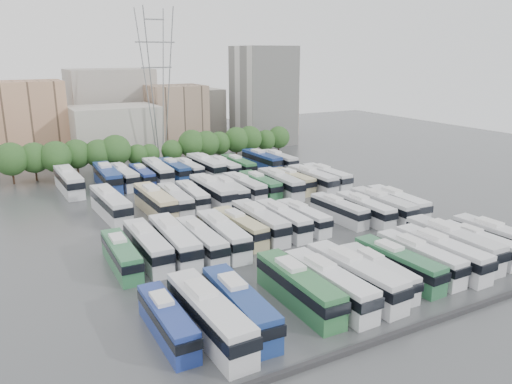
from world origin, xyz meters
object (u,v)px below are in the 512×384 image
bus_r1_s6 (260,222)px  bus_r3_s7 (189,169)px  bus_r2_s10 (280,183)px  bus_r3_s12 (262,160)px  bus_r0_s12 (478,243)px  bus_r2_s3 (155,201)px  bus_r0_s2 (239,305)px  bus_r0_s4 (298,287)px  bus_r0_s7 (378,272)px  bus_r1_s2 (174,241)px  bus_r0_s5 (329,284)px  bus_r0_s10 (441,253)px  bus_r2_s13 (326,177)px  bus_r3_s0 (69,181)px  bus_r1_s12 (382,206)px  bus_r3_s8 (206,166)px  bus_r1_s0 (121,255)px  bus_r0_s11 (453,243)px  bus_r1_s13 (398,203)px  bus_r2_s11 (293,180)px  bus_r2_s7 (229,191)px  bus_r2_s9 (260,185)px  bus_r1_s10 (339,210)px  bus_r0_s1 (209,315)px  bus_r2_s6 (212,191)px  bus_r2_s1 (111,204)px  bus_r2_s12 (312,179)px  bus_r0_s13 (498,238)px  bus_r0_s9 (419,257)px  bus_r1_s11 (365,209)px  bus_r1_s5 (240,227)px  bus_r3_s10 (238,166)px  bus_r0_s6 (355,275)px  electricity_pylon (157,79)px  bus_r3_s13 (278,160)px  bus_r2_s4 (175,200)px  bus_r3_s4 (142,175)px  bus_r3_s2 (107,177)px  bus_r3_s9 (223,167)px  bus_r0_s0 (167,320)px  bus_r3_s5 (158,171)px  apartment_tower (263,96)px  bus_r2_s5 (192,196)px  bus_r1_s4 (223,234)px  bus_r0_s8 (398,263)px

bus_r1_s6 → bus_r3_s7: bearing=85.1°
bus_r2_s10 → bus_r3_s12: (6.63, 18.66, -0.03)m
bus_r0_s12 → bus_r2_s3: size_ratio=0.83×
bus_r0_s2 → bus_r2_s10: 44.80m
bus_r0_s4 → bus_r0_s7: (9.77, -0.61, -0.29)m
bus_r2_s3 → bus_r1_s2: bearing=-101.4°
bus_r0_s5 → bus_r2_s3: 36.59m
bus_r0_s10 → bus_r2_s13: bearing=73.3°
bus_r0_s5 → bus_r3_s0: bus_r3_s0 is taller
bus_r1_s12 → bus_r0_s5: bearing=-143.0°
bus_r3_s8 → bus_r1_s0: bearing=-127.4°
bus_r1_s6 → bus_r0_s11: bearing=-47.6°
bus_r1_s13 → bus_r3_s7: size_ratio=1.08×
bus_r2_s11 → bus_r3_s7: size_ratio=1.02×
bus_r2_s7 → bus_r2_s9: bearing=11.9°
bus_r1_s10 → bus_r3_s12: 36.13m
bus_r0_s1 → bus_r0_s4: bus_r0_s1 is taller
bus_r1_s10 → bus_r2_s6: 21.60m
bus_r2_s1 → bus_r0_s2: bearing=-87.7°
bus_r2_s9 → bus_r2_s12: 10.26m
bus_r0_s2 → bus_r0_s13: bearing=2.1°
bus_r0_s1 → bus_r2_s7: (19.75, 36.97, -0.26)m
bus_r0_s7 → bus_r0_s9: (6.66, 0.48, 0.12)m
bus_r0_s10 → bus_r1_s11: size_ratio=1.09×
bus_r0_s9 → bus_r1_s5: 23.30m
bus_r1_s5 → bus_r3_s7: bus_r1_s5 is taller
bus_r3_s7 → bus_r3_s10: 10.33m
bus_r0_s13 → bus_r2_s1: size_ratio=0.90×
bus_r3_s10 → bus_r0_s6: bearing=-103.9°
electricity_pylon → bus_r3_s13: electricity_pylon is taller
bus_r2_s4 → bus_r3_s4: (0.13, 18.95, -0.13)m
bus_r2_s3 → bus_r3_s13: (33.11, 17.77, -0.20)m
bus_r0_s13 → bus_r3_s2: bus_r3_s2 is taller
bus_r1_s10 → electricity_pylon: bearing=96.8°
bus_r0_s2 → bus_r0_s11: bus_r0_s11 is taller
bus_r2_s13 → bus_r0_s9: bearing=-112.2°
bus_r0_s4 → bus_r3_s10: bus_r0_s4 is taller
bus_r0_s9 → bus_r3_s9: 52.89m
bus_r0_s0 → bus_r1_s10: bus_r1_s10 is taller
bus_r3_s5 → bus_r3_s10: size_ratio=1.12×
apartment_tower → bus_r2_s1: apartment_tower is taller
bus_r2_s5 → bus_r3_s2: bearing=121.2°
bus_r2_s12 → bus_r3_s2: size_ratio=0.92×
bus_r2_s7 → bus_r3_s10: size_ratio=1.02×
bus_r1_s4 → bus_r2_s4: (0.04, 18.04, -0.12)m
bus_r1_s10 → bus_r2_s3: bearing=141.9°
bus_r1_s13 → bus_r3_s2: (-36.15, 37.47, 0.26)m
bus_r3_s2 → bus_r2_s13: bearing=-25.7°
bus_r0_s7 → bus_r3_s8: (3.41, 54.95, 0.36)m
bus_r0_s8 → bus_r1_s12: bus_r1_s12 is taller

